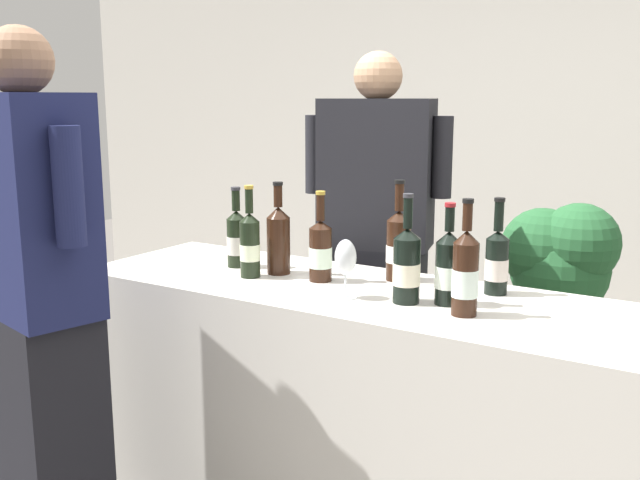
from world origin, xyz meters
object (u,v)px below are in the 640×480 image
object	(u,v)px
wine_bottle_3	(465,273)
person_server	(375,267)
wine_bottle_1	(278,238)
potted_shrub	(560,298)
wine_bottle_7	(250,244)
wine_bottle_8	(398,245)
wine_bottle_6	(320,250)
wine_bottle_0	(448,268)
wine_bottle_2	(497,261)
wine_bottle_5	(237,238)
person_guest	(40,330)
wine_glass	(346,260)
wine_bottle_4	(407,265)

from	to	relation	value
wine_bottle_3	person_server	xyz separation A→B (m)	(-0.64, 0.68, -0.20)
wine_bottle_1	potted_shrub	xyz separation A→B (m)	(0.75, 1.04, -0.36)
wine_bottle_7	wine_bottle_8	world-z (taller)	wine_bottle_8
wine_bottle_6	wine_bottle_7	xyz separation A→B (m)	(-0.24, -0.08, 0.01)
wine_bottle_6	wine_bottle_7	distance (m)	0.25
wine_bottle_0	potted_shrub	xyz separation A→B (m)	(0.09, 1.10, -0.34)
wine_bottle_2	wine_bottle_6	xyz separation A→B (m)	(-0.57, -0.16, -0.00)
wine_bottle_5	wine_bottle_8	distance (m)	0.62
wine_bottle_1	wine_bottle_7	distance (m)	0.11
wine_bottle_8	potted_shrub	bearing A→B (deg)	69.01
wine_bottle_7	person_guest	size ratio (longest dim) A/B	0.19
wine_bottle_0	potted_shrub	world-z (taller)	wine_bottle_0
wine_bottle_1	potted_shrub	bearing A→B (deg)	54.17
wine_bottle_8	wine_bottle_2	bearing A→B (deg)	0.78
wine_bottle_8	person_guest	distance (m)	1.19
wine_bottle_1	wine_bottle_7	bearing A→B (deg)	-120.44
wine_bottle_5	person_server	world-z (taller)	person_server
wine_bottle_2	wine_bottle_7	size ratio (longest dim) A/B	0.96
wine_bottle_2	wine_bottle_8	bearing A→B (deg)	-179.22
wine_bottle_0	wine_bottle_3	bearing A→B (deg)	-43.33
wine_bottle_0	potted_shrub	bearing A→B (deg)	85.47
wine_bottle_8	wine_bottle_1	bearing A→B (deg)	-160.96
wine_glass	person_guest	bearing A→B (deg)	-140.15
wine_bottle_7	person_server	world-z (taller)	person_server
wine_bottle_0	person_guest	bearing A→B (deg)	-145.51
wine_bottle_4	wine_bottle_3	bearing A→B (deg)	-8.57
wine_bottle_3	wine_bottle_7	bearing A→B (deg)	177.45
wine_bottle_0	wine_bottle_5	xyz separation A→B (m)	(-0.86, 0.06, -0.01)
wine_glass	person_server	world-z (taller)	person_server
wine_bottle_5	wine_bottle_0	bearing A→B (deg)	-3.89
wine_bottle_8	wine_glass	xyz separation A→B (m)	(-0.04, -0.29, -0.00)
wine_bottle_4	potted_shrub	xyz separation A→B (m)	(0.20, 1.14, -0.35)
wine_bottle_6	wine_glass	size ratio (longest dim) A/B	1.66
wine_bottle_5	person_server	xyz separation A→B (m)	(0.30, 0.54, -0.18)
wine_glass	person_server	distance (m)	0.77
wine_bottle_7	person_guest	bearing A→B (deg)	-114.37
wine_bottle_6	person_server	distance (m)	0.59
wine_bottle_0	wine_bottle_2	bearing A→B (deg)	66.03
wine_bottle_1	person_guest	distance (m)	0.85
wine_bottle_4	person_guest	distance (m)	1.13
wine_bottle_4	wine_bottle_7	distance (m)	0.61
wine_bottle_0	wine_bottle_1	xyz separation A→B (m)	(-0.67, 0.05, 0.02)
wine_bottle_3	wine_glass	bearing A→B (deg)	-176.79
wine_bottle_8	wine_glass	size ratio (longest dim) A/B	1.86
wine_glass	potted_shrub	distance (m)	1.31
wine_glass	wine_bottle_4	bearing A→B (deg)	15.50
person_server	potted_shrub	size ratio (longest dim) A/B	1.55
potted_shrub	wine_glass	bearing A→B (deg)	-108.01
wine_bottle_5	person_guest	size ratio (longest dim) A/B	0.17
wine_bottle_7	person_guest	distance (m)	0.74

